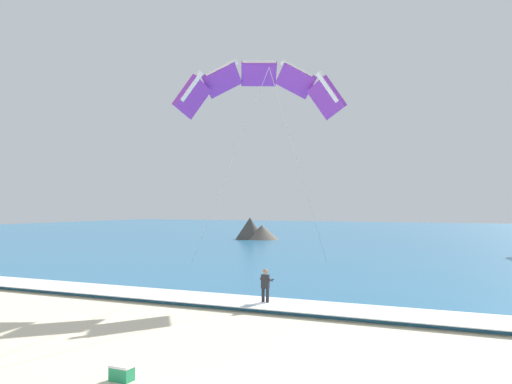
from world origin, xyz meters
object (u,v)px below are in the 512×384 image
object	(u,v)px
surfboard	(265,307)
cooler_box	(122,373)
kite_primary	(259,85)
kitesurfer	(265,286)

from	to	relation	value
surfboard	cooler_box	xyz separation A→B (m)	(0.50, -10.30, 0.18)
surfboard	cooler_box	distance (m)	10.31
kite_primary	cooler_box	xyz separation A→B (m)	(3.76, -16.96, -11.25)
surfboard	cooler_box	bearing A→B (deg)	-87.23
kite_primary	surfboard	bearing A→B (deg)	-63.91
cooler_box	kite_primary	bearing A→B (deg)	102.50
surfboard	kitesurfer	size ratio (longest dim) A/B	0.85
surfboard	kite_primary	world-z (taller)	kite_primary
kitesurfer	kite_primary	xyz separation A→B (m)	(-3.26, 6.65, 10.51)
cooler_box	surfboard	bearing A→B (deg)	92.77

